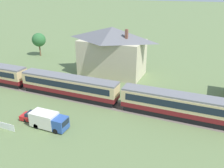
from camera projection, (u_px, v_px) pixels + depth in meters
passenger_train at (122, 95)px, 39.47m from camera, size 79.43×2.96×3.96m
railway_track at (104, 103)px, 41.50m from camera, size 132.05×3.60×0.04m
station_house_grey_roof at (112, 51)px, 52.90m from camera, size 15.07×8.65×10.82m
parked_car_red at (35, 117)px, 35.82m from camera, size 4.61×2.10×1.35m
delivery_truck_blue at (49, 120)px, 33.92m from camera, size 5.55×2.14×2.31m
yard_tree_0 at (39, 40)px, 67.73m from camera, size 3.85×3.85×6.58m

